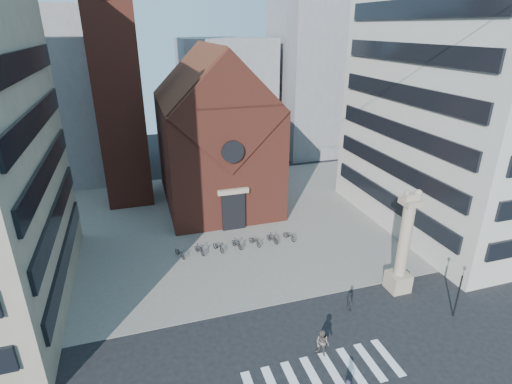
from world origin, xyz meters
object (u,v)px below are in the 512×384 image
pedestrian_2 (349,302)px  scooter_0 (180,253)px  traffic_light (459,290)px  lion_column (403,252)px  pedestrian_1 (322,343)px

pedestrian_2 → scooter_0: 15.72m
pedestrian_2 → traffic_light: bearing=-99.3°
lion_column → traffic_light: size_ratio=2.02×
pedestrian_1 → scooter_0: pedestrian_1 is taller
pedestrian_2 → scooter_0: size_ratio=0.91×
traffic_light → scooter_0: traffic_light is taller
lion_column → pedestrian_1: bearing=-153.0°
lion_column → pedestrian_1: size_ratio=4.57×
traffic_light → scooter_0: size_ratio=2.57×
traffic_light → pedestrian_1: bearing=-177.2°
lion_column → scooter_0: (-16.08, 10.01, -2.97)m
pedestrian_2 → lion_column: bearing=-64.2°
lion_column → traffic_light: bearing=-63.5°
traffic_light → pedestrian_2: bearing=157.8°
pedestrian_2 → pedestrian_1: bearing=144.1°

